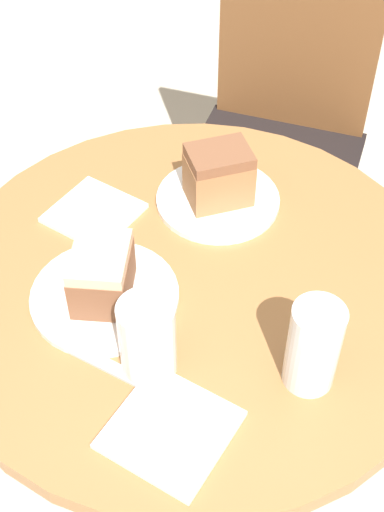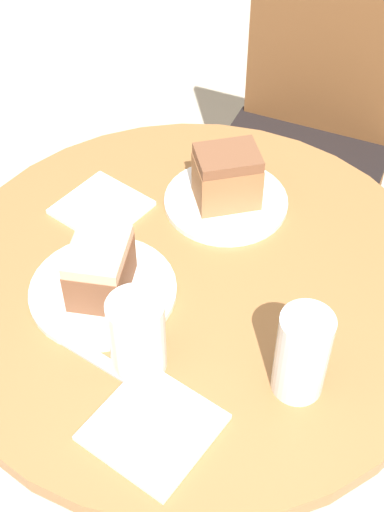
{
  "view_description": "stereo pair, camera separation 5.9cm",
  "coord_description": "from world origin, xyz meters",
  "px_view_note": "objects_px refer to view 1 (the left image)",
  "views": [
    {
      "loc": [
        0.18,
        -0.69,
        1.54
      ],
      "look_at": [
        0.0,
        0.0,
        0.79
      ],
      "focal_mm": 50.0,
      "sensor_mm": 36.0,
      "label": 1
    },
    {
      "loc": [
        0.24,
        -0.67,
        1.54
      ],
      "look_at": [
        0.0,
        0.0,
        0.79
      ],
      "focal_mm": 50.0,
      "sensor_mm": 36.0,
      "label": 2
    }
  ],
  "objects_px": {
    "plate_near": "(105,296)",
    "glass_lemonade": "(313,349)",
    "glass_water": "(148,342)",
    "cake_slice_near": "(102,274)",
    "cake_slice_far": "(216,175)",
    "chair": "(279,130)",
    "plate_far": "(215,199)"
  },
  "relations": [
    {
      "from": "cake_slice_far",
      "to": "glass_water",
      "type": "bearing_deg",
      "value": -91.41
    },
    {
      "from": "glass_lemonade",
      "to": "glass_water",
      "type": "distance_m",
      "value": 0.21
    },
    {
      "from": "chair",
      "to": "plate_near",
      "type": "distance_m",
      "value": 0.86
    },
    {
      "from": "plate_far",
      "to": "glass_water",
      "type": "distance_m",
      "value": 0.34
    },
    {
      "from": "chair",
      "to": "cake_slice_far",
      "type": "distance_m",
      "value": 0.65
    },
    {
      "from": "cake_slice_near",
      "to": "glass_water",
      "type": "bearing_deg",
      "value": -44.96
    },
    {
      "from": "chair",
      "to": "plate_near",
      "type": "relative_size",
      "value": 4.57
    },
    {
      "from": "glass_water",
      "to": "cake_slice_near",
      "type": "bearing_deg",
      "value": 135.04
    },
    {
      "from": "cake_slice_near",
      "to": "chair",
      "type": "bearing_deg",
      "value": 80.43
    },
    {
      "from": "plate_far",
      "to": "glass_lemonade",
      "type": "distance_m",
      "value": 0.37
    },
    {
      "from": "plate_near",
      "to": "plate_far",
      "type": "bearing_deg",
      "value": 66.58
    },
    {
      "from": "plate_far",
      "to": "glass_lemonade",
      "type": "xyz_separation_m",
      "value": [
        0.2,
        -0.31,
        0.06
      ]
    },
    {
      "from": "plate_near",
      "to": "plate_far",
      "type": "distance_m",
      "value": 0.27
    },
    {
      "from": "chair",
      "to": "glass_lemonade",
      "type": "height_order",
      "value": "chair"
    },
    {
      "from": "cake_slice_far",
      "to": "glass_lemonade",
      "type": "distance_m",
      "value": 0.36
    },
    {
      "from": "plate_far",
      "to": "cake_slice_near",
      "type": "distance_m",
      "value": 0.27
    },
    {
      "from": "cake_slice_near",
      "to": "cake_slice_far",
      "type": "distance_m",
      "value": 0.27
    },
    {
      "from": "cake_slice_far",
      "to": "plate_near",
      "type": "bearing_deg",
      "value": -113.42
    },
    {
      "from": "plate_far",
      "to": "cake_slice_far",
      "type": "bearing_deg",
      "value": 90.0
    },
    {
      "from": "plate_near",
      "to": "glass_lemonade",
      "type": "xyz_separation_m",
      "value": [
        0.3,
        -0.06,
        0.06
      ]
    },
    {
      "from": "plate_near",
      "to": "glass_water",
      "type": "relative_size",
      "value": 1.79
    },
    {
      "from": "cake_slice_far",
      "to": "glass_water",
      "type": "distance_m",
      "value": 0.34
    },
    {
      "from": "chair",
      "to": "cake_slice_near",
      "type": "bearing_deg",
      "value": -95.59
    },
    {
      "from": "glass_water",
      "to": "glass_lemonade",
      "type": "bearing_deg",
      "value": 9.91
    },
    {
      "from": "glass_lemonade",
      "to": "glass_water",
      "type": "xyz_separation_m",
      "value": [
        -0.21,
        -0.04,
        -0.01
      ]
    },
    {
      "from": "plate_near",
      "to": "glass_lemonade",
      "type": "bearing_deg",
      "value": -11.38
    },
    {
      "from": "plate_near",
      "to": "glass_lemonade",
      "type": "distance_m",
      "value": 0.31
    },
    {
      "from": "glass_lemonade",
      "to": "plate_far",
      "type": "bearing_deg",
      "value": 122.97
    },
    {
      "from": "glass_water",
      "to": "cake_slice_far",
      "type": "bearing_deg",
      "value": 88.59
    },
    {
      "from": "chair",
      "to": "glass_lemonade",
      "type": "relative_size",
      "value": 7.32
    },
    {
      "from": "plate_near",
      "to": "cake_slice_far",
      "type": "height_order",
      "value": "cake_slice_far"
    },
    {
      "from": "glass_lemonade",
      "to": "cake_slice_far",
      "type": "bearing_deg",
      "value": 122.97
    }
  ]
}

